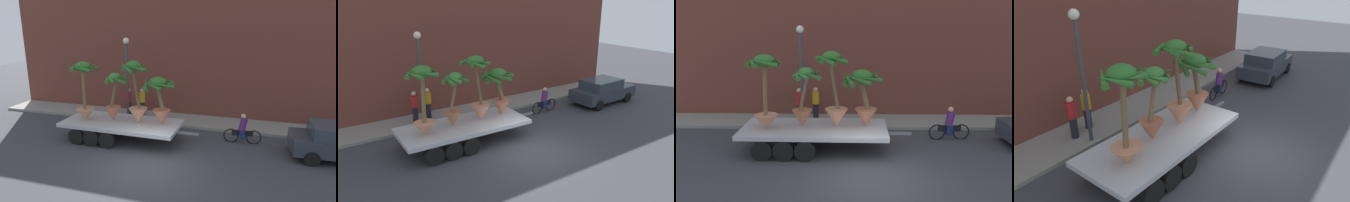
# 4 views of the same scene
# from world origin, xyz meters

# --- Properties ---
(ground_plane) EXTENTS (60.00, 60.00, 0.00)m
(ground_plane) POSITION_xyz_m (0.00, 0.00, 0.00)
(ground_plane) COLOR #38383D
(sidewalk) EXTENTS (24.00, 2.20, 0.15)m
(sidewalk) POSITION_xyz_m (0.00, 6.10, 0.07)
(sidewalk) COLOR gray
(sidewalk) RESTS_ON ground
(building_facade) EXTENTS (24.00, 1.20, 9.33)m
(building_facade) POSITION_xyz_m (0.00, 7.80, 4.66)
(building_facade) COLOR brown
(building_facade) RESTS_ON ground
(flatbed_trailer) EXTENTS (6.93, 2.61, 0.98)m
(flatbed_trailer) POSITION_xyz_m (-2.48, 2.44, 0.77)
(flatbed_trailer) COLOR #B7BABF
(flatbed_trailer) RESTS_ON ground
(potted_palm_rear) EXTENTS (1.41, 1.39, 2.99)m
(potted_palm_rear) POSITION_xyz_m (-4.12, 2.21, 2.47)
(potted_palm_rear) COLOR tan
(potted_palm_rear) RESTS_ON flatbed_trailer
(potted_palm_middle) EXTENTS (1.25, 1.27, 2.45)m
(potted_palm_middle) POSITION_xyz_m (-2.64, 2.53, 2.12)
(potted_palm_middle) COLOR #B26647
(potted_palm_middle) RESTS_ON flatbed_trailer
(potted_palm_front) EXTENTS (1.36, 1.44, 3.10)m
(potted_palm_front) POSITION_xyz_m (-1.41, 2.47, 2.37)
(potted_palm_front) COLOR tan
(potted_palm_front) RESTS_ON flatbed_trailer
(potted_palm_extra) EXTENTS (1.72, 1.77, 2.36)m
(potted_palm_extra) POSITION_xyz_m (-0.24, 2.54, 2.26)
(potted_palm_extra) COLOR #B26647
(potted_palm_extra) RESTS_ON flatbed_trailer
(cyclist) EXTENTS (1.84, 0.36, 1.54)m
(cyclist) POSITION_xyz_m (3.66, 3.75, 0.67)
(cyclist) COLOR black
(cyclist) RESTS_ON ground
(pedestrian_near_gate) EXTENTS (0.36, 0.36, 1.71)m
(pedestrian_near_gate) POSITION_xyz_m (-2.58, 6.16, 1.04)
(pedestrian_near_gate) COLOR black
(pedestrian_near_gate) RESTS_ON sidewalk
(pedestrian_far_left) EXTENTS (0.36, 0.36, 1.71)m
(pedestrian_far_left) POSITION_xyz_m (-3.39, 5.94, 1.04)
(pedestrian_far_left) COLOR black
(pedestrian_far_left) RESTS_ON sidewalk
(street_lamp) EXTENTS (0.36, 0.36, 4.83)m
(street_lamp) POSITION_xyz_m (-3.14, 5.30, 3.23)
(street_lamp) COLOR #383D42
(street_lamp) RESTS_ON sidewalk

